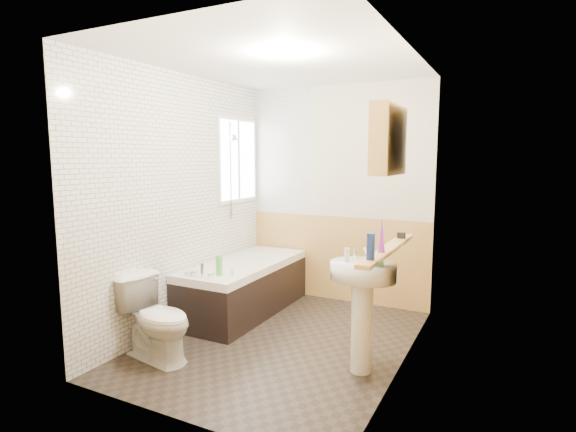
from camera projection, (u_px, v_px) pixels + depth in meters
The scene contains 26 objects.
floor at pixel (281, 341), 4.14m from camera, with size 2.80×2.80×0.00m, color black.
ceiling at pixel (280, 61), 3.82m from camera, with size 2.80×2.80×0.00m, color white.
wall_back at pixel (337, 195), 5.23m from camera, with size 2.20×0.02×2.50m, color beige.
wall_front at pixel (172, 230), 2.73m from camera, with size 2.20×0.02×2.50m, color beige.
wall_left at pixel (182, 201), 4.48m from camera, with size 0.02×2.80×2.50m, color beige.
wall_right at pixel (407, 214), 3.48m from camera, with size 0.02×2.80×2.50m, color beige.
wainscot_right at pixel (401, 307), 3.59m from camera, with size 0.01×2.80×1.00m, color #DCAA5A.
wainscot_front at pixel (179, 346), 2.85m from camera, with size 2.20×0.01×1.00m, color #DCAA5A.
wainscot_back at pixel (335, 258), 5.30m from camera, with size 2.20×0.01×1.00m, color #DCAA5A.
tile_cladding_left at pixel (184, 201), 4.47m from camera, with size 0.01×2.80×2.50m, color white.
tile_return_back at pixel (281, 152), 5.46m from camera, with size 0.75×0.01×1.50m, color white.
window at pixel (238, 160), 5.24m from camera, with size 0.03×0.79×0.99m.
bathtub at pixel (244, 286), 4.91m from camera, with size 0.70×1.66×0.70m.
shower_riser at pixel (231, 162), 5.08m from camera, with size 0.10×0.07×1.09m.
toilet at pixel (156, 319), 3.75m from camera, with size 0.39×0.71×0.69m, color white.
sink at pixel (362, 294), 3.48m from camera, with size 0.52×0.42×1.00m.
pine_shelf at pixel (388, 249), 3.31m from camera, with size 0.10×1.27×0.03m, color #DCAA5A.
medicine_cabinet at pixel (388, 140), 3.23m from camera, with size 0.14×0.56×0.50m.
foam_can at pixel (371, 247), 2.90m from camera, with size 0.05×0.05×0.17m, color navy.
green_bottle at pixel (382, 234), 3.12m from camera, with size 0.05×0.05×0.25m, color purple.
black_jar at pixel (401, 235), 3.67m from camera, with size 0.07×0.07×0.05m, color black.
soap_bottle at pixel (378, 261), 3.33m from camera, with size 0.08×0.17×0.08m, color #388447.
clear_bottle at pixel (347, 255), 3.46m from camera, with size 0.04×0.04×0.11m, color silver.
blue_gel at pixel (219, 266), 4.28m from camera, with size 0.05×0.03×0.19m, color #59C647.
cream_jar at pixel (188, 273), 4.30m from camera, with size 0.07×0.07×0.04m, color silver.
orange_bottle at pixel (232, 272), 4.28m from camera, with size 0.02×0.02×0.07m, color silver.
Camera 1 is at (1.85, -3.50, 1.69)m, focal length 28.00 mm.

